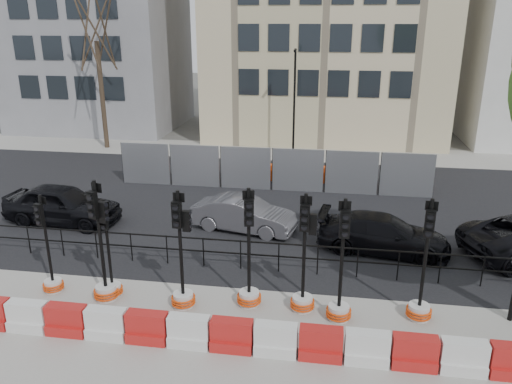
% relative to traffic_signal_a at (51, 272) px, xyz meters
% --- Properties ---
extents(ground, '(120.00, 120.00, 0.00)m').
position_rel_traffic_signal_a_xyz_m(ground, '(5.14, 0.95, -0.61)').
color(ground, '#51514C').
rests_on(ground, ground).
extents(sidewalk_near, '(40.00, 6.00, 0.02)m').
position_rel_traffic_signal_a_xyz_m(sidewalk_near, '(5.14, -2.05, -0.60)').
color(sidewalk_near, gray).
rests_on(sidewalk_near, ground).
extents(road, '(40.00, 14.00, 0.03)m').
position_rel_traffic_signal_a_xyz_m(road, '(5.14, 7.95, -0.60)').
color(road, black).
rests_on(road, ground).
extents(sidewalk_far, '(40.00, 4.00, 0.02)m').
position_rel_traffic_signal_a_xyz_m(sidewalk_far, '(5.14, 16.95, -0.60)').
color(sidewalk_far, gray).
rests_on(sidewalk_far, ground).
extents(building_grey, '(11.00, 9.06, 14.00)m').
position_rel_traffic_signal_a_xyz_m(building_grey, '(-8.86, 22.93, 6.39)').
color(building_grey, gray).
rests_on(building_grey, ground).
extents(kerb_railing, '(18.00, 0.04, 1.00)m').
position_rel_traffic_signal_a_xyz_m(kerb_railing, '(5.14, 2.15, 0.07)').
color(kerb_railing, black).
rests_on(kerb_railing, ground).
extents(heras_fencing, '(14.33, 1.72, 2.00)m').
position_rel_traffic_signal_a_xyz_m(heras_fencing, '(5.71, 10.81, 0.04)').
color(heras_fencing, '#95979E').
rests_on(heras_fencing, ground).
extents(lamp_post_far, '(0.12, 0.56, 6.00)m').
position_rel_traffic_signal_a_xyz_m(lamp_post_far, '(5.64, 15.93, 2.61)').
color(lamp_post_far, black).
rests_on(lamp_post_far, ground).
extents(tree_bare_far, '(2.00, 2.00, 9.00)m').
position_rel_traffic_signal_a_xyz_m(tree_bare_far, '(-5.86, 16.45, 6.04)').
color(tree_bare_far, '#473828').
rests_on(tree_bare_far, ground).
extents(barrier_row, '(16.75, 0.50, 0.80)m').
position_rel_traffic_signal_a_xyz_m(barrier_row, '(5.14, -1.85, -0.25)').
color(barrier_row, red).
rests_on(barrier_row, ground).
extents(traffic_signal_a, '(0.59, 0.59, 2.98)m').
position_rel_traffic_signal_a_xyz_m(traffic_signal_a, '(0.00, 0.00, 0.00)').
color(traffic_signal_a, silver).
rests_on(traffic_signal_a, ground).
extents(traffic_signal_b, '(0.70, 0.70, 3.53)m').
position_rel_traffic_signal_a_xyz_m(traffic_signal_b, '(1.72, -0.18, 0.23)').
color(traffic_signal_b, silver).
rests_on(traffic_signal_b, ground).
extents(traffic_signal_c, '(0.58, 0.58, 2.93)m').
position_rel_traffic_signal_a_xyz_m(traffic_signal_c, '(1.81, 0.04, -0.01)').
color(traffic_signal_c, silver).
rests_on(traffic_signal_c, ground).
extents(traffic_signal_d, '(0.67, 0.67, 3.38)m').
position_rel_traffic_signal_a_xyz_m(traffic_signal_d, '(3.98, -0.21, 0.19)').
color(traffic_signal_d, silver).
rests_on(traffic_signal_d, ground).
extents(traffic_signal_e, '(0.67, 0.67, 3.42)m').
position_rel_traffic_signal_a_xyz_m(traffic_signal_e, '(5.75, 0.14, 0.09)').
color(traffic_signal_e, silver).
rests_on(traffic_signal_e, ground).
extents(traffic_signal_f, '(0.66, 0.66, 3.36)m').
position_rel_traffic_signal_a_xyz_m(traffic_signal_f, '(7.23, 0.11, 0.19)').
color(traffic_signal_f, silver).
rests_on(traffic_signal_f, ground).
extents(traffic_signal_g, '(0.67, 0.67, 3.38)m').
position_rel_traffic_signal_a_xyz_m(traffic_signal_g, '(8.19, -0.19, 0.08)').
color(traffic_signal_g, silver).
rests_on(traffic_signal_g, ground).
extents(traffic_signal_h, '(0.66, 0.66, 3.37)m').
position_rel_traffic_signal_a_xyz_m(traffic_signal_h, '(10.27, 0.16, 0.08)').
color(traffic_signal_h, silver).
rests_on(traffic_signal_h, ground).
extents(car_a, '(2.50, 4.75, 1.52)m').
position_rel_traffic_signal_a_xyz_m(car_a, '(-2.33, 4.88, 0.15)').
color(car_a, black).
rests_on(car_a, ground).
extents(car_b, '(2.89, 4.39, 1.27)m').
position_rel_traffic_signal_a_xyz_m(car_b, '(4.70, 5.22, 0.02)').
color(car_b, '#4E4E53').
rests_on(car_b, ground).
extents(car_c, '(3.05, 4.91, 1.28)m').
position_rel_traffic_signal_a_xyz_m(car_c, '(9.66, 4.18, 0.02)').
color(car_c, black).
rests_on(car_c, ground).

